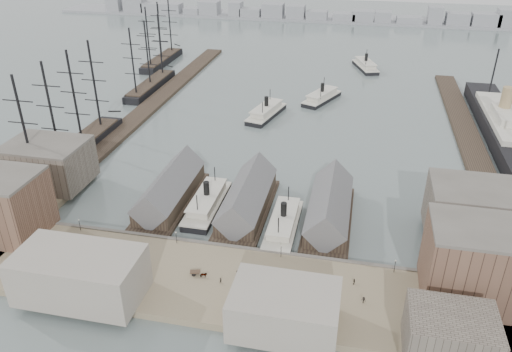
% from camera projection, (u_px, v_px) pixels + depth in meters
% --- Properties ---
extents(ground, '(900.00, 900.00, 0.00)m').
position_uv_depth(ground, '(234.00, 241.00, 145.79)').
color(ground, slate).
rests_on(ground, ground).
extents(quay, '(180.00, 30.00, 2.00)m').
position_uv_depth(quay, '(215.00, 283.00, 128.10)').
color(quay, '#807156').
rests_on(quay, ground).
extents(seawall, '(180.00, 1.20, 2.30)m').
position_uv_depth(seawall, '(230.00, 249.00, 140.77)').
color(seawall, '#59544C').
rests_on(seawall, ground).
extents(west_wharf, '(10.00, 220.00, 1.60)m').
position_uv_depth(west_wharf, '(151.00, 105.00, 244.23)').
color(west_wharf, '#2D231C').
rests_on(west_wharf, ground).
extents(east_wharf, '(10.00, 180.00, 1.60)m').
position_uv_depth(east_wharf, '(469.00, 139.00, 208.30)').
color(east_wharf, '#2D231C').
rests_on(east_wharf, ground).
extents(ferry_shed_west, '(14.00, 42.00, 12.60)m').
position_uv_depth(ferry_shed_west, '(170.00, 190.00, 162.99)').
color(ferry_shed_west, '#2D231C').
rests_on(ferry_shed_west, ground).
extents(ferry_shed_center, '(14.00, 42.00, 12.60)m').
position_uv_depth(ferry_shed_center, '(247.00, 199.00, 158.13)').
color(ferry_shed_center, '#2D231C').
rests_on(ferry_shed_center, ground).
extents(ferry_shed_east, '(14.00, 42.00, 12.60)m').
position_uv_depth(ferry_shed_east, '(329.00, 208.00, 153.26)').
color(ferry_shed_east, '#2D231C').
rests_on(ferry_shed_east, ground).
extents(warehouse_west_back, '(26.00, 20.00, 14.00)m').
position_uv_depth(warehouse_west_back, '(48.00, 164.00, 170.13)').
color(warehouse_west_back, '#60564C').
rests_on(warehouse_west_back, west_land).
extents(warehouse_east_front, '(30.00, 18.00, 19.00)m').
position_uv_depth(warehouse_east_front, '(491.00, 266.00, 117.67)').
color(warehouse_east_front, brown).
rests_on(warehouse_east_front, east_land).
extents(warehouse_east_back, '(28.00, 20.00, 15.00)m').
position_uv_depth(warehouse_east_back, '(479.00, 214.00, 141.49)').
color(warehouse_east_back, '#60564C').
rests_on(warehouse_east_back, east_land).
extents(street_bldg_center, '(24.00, 16.00, 10.00)m').
position_uv_depth(street_bldg_center, '(285.00, 309.00, 111.18)').
color(street_bldg_center, gray).
rests_on(street_bldg_center, quay).
extents(street_bldg_west, '(30.00, 16.00, 12.00)m').
position_uv_depth(street_bldg_west, '(80.00, 275.00, 120.07)').
color(street_bldg_west, gray).
rests_on(street_bldg_west, quay).
extents(street_bldg_east, '(18.00, 14.00, 11.00)m').
position_uv_depth(street_bldg_east, '(450.00, 336.00, 103.54)').
color(street_bldg_east, '#60564C').
rests_on(street_bldg_east, quay).
extents(lamp_post_far_w, '(0.44, 0.44, 3.92)m').
position_uv_depth(lamp_post_far_w, '(79.00, 223.00, 145.95)').
color(lamp_post_far_w, black).
rests_on(lamp_post_far_w, quay).
extents(lamp_post_near_w, '(0.44, 0.44, 3.92)m').
position_uv_depth(lamp_post_near_w, '(176.00, 235.00, 140.34)').
color(lamp_post_near_w, black).
rests_on(lamp_post_near_w, quay).
extents(lamp_post_near_e, '(0.44, 0.44, 3.92)m').
position_uv_depth(lamp_post_near_e, '(281.00, 249.00, 134.73)').
color(lamp_post_near_e, black).
rests_on(lamp_post_near_e, quay).
extents(lamp_post_far_e, '(0.44, 0.44, 3.92)m').
position_uv_depth(lamp_post_far_e, '(395.00, 264.00, 129.11)').
color(lamp_post_far_e, black).
rests_on(lamp_post_far_e, quay).
extents(far_shore, '(500.00, 40.00, 15.72)m').
position_uv_depth(far_shore, '(328.00, 16.00, 432.01)').
color(far_shore, gray).
rests_on(far_shore, ground).
extents(ferry_docked_west, '(8.78, 29.28, 10.46)m').
position_uv_depth(ferry_docked_west, '(207.00, 202.00, 160.53)').
color(ferry_docked_west, black).
rests_on(ferry_docked_west, ground).
extents(ferry_docked_east, '(8.47, 28.22, 10.08)m').
position_uv_depth(ferry_docked_east, '(283.00, 223.00, 149.88)').
color(ferry_docked_east, black).
rests_on(ferry_docked_east, ground).
extents(ferry_open_near, '(15.14, 30.17, 10.34)m').
position_uv_depth(ferry_open_near, '(266.00, 112.00, 232.22)').
color(ferry_open_near, black).
rests_on(ferry_open_near, ground).
extents(ferry_open_mid, '(18.45, 28.68, 9.87)m').
position_uv_depth(ferry_open_mid, '(322.00, 97.00, 251.09)').
color(ferry_open_mid, black).
rests_on(ferry_open_mid, ground).
extents(ferry_open_far, '(17.23, 29.36, 10.05)m').
position_uv_depth(ferry_open_far, '(365.00, 65.00, 301.23)').
color(ferry_open_far, black).
rests_on(ferry_open_far, ground).
extents(sailing_ship_near, '(9.78, 67.40, 40.22)m').
position_uv_depth(sailing_ship_near, '(72.00, 151.00, 193.59)').
color(sailing_ship_near, black).
rests_on(sailing_ship_near, ground).
extents(sailing_ship_mid, '(8.78, 50.76, 36.11)m').
position_uv_depth(sailing_ship_mid, '(150.00, 85.00, 267.42)').
color(sailing_ship_mid, black).
rests_on(sailing_ship_mid, ground).
extents(sailing_ship_far, '(9.04, 50.21, 37.16)m').
position_uv_depth(sailing_ship_far, '(162.00, 59.00, 312.13)').
color(sailing_ship_far, black).
rests_on(sailing_ship_far, ground).
extents(ocean_steamer, '(14.09, 102.98, 20.60)m').
position_uv_depth(ocean_steamer, '(501.00, 124.00, 213.81)').
color(ocean_steamer, black).
rests_on(ocean_steamer, ground).
extents(tram, '(3.35, 10.00, 3.49)m').
position_uv_depth(tram, '(447.00, 300.00, 118.41)').
color(tram, black).
rests_on(tram, quay).
extents(horse_cart_left, '(4.47, 4.11, 1.67)m').
position_uv_depth(horse_cart_left, '(115.00, 246.00, 138.94)').
color(horse_cart_left, black).
rests_on(horse_cart_left, quay).
extents(horse_cart_center, '(4.98, 2.33, 1.59)m').
position_uv_depth(horse_cart_center, '(201.00, 274.00, 128.32)').
color(horse_cart_center, black).
rests_on(horse_cart_center, quay).
extents(horse_cart_right, '(4.77, 2.09, 1.71)m').
position_uv_depth(horse_cart_right, '(298.00, 304.00, 118.75)').
color(horse_cart_right, black).
rests_on(horse_cart_right, quay).
extents(pedestrian_0, '(0.60, 0.71, 1.64)m').
position_uv_depth(pedestrian_0, '(38.00, 237.00, 142.68)').
color(pedestrian_0, black).
rests_on(pedestrian_0, quay).
extents(pedestrian_1, '(1.12, 1.10, 1.83)m').
position_uv_depth(pedestrian_1, '(69.00, 254.00, 135.83)').
color(pedestrian_1, black).
rests_on(pedestrian_1, quay).
extents(pedestrian_2, '(1.21, 1.23, 1.70)m').
position_uv_depth(pedestrian_2, '(135.00, 246.00, 139.07)').
color(pedestrian_2, black).
rests_on(pedestrian_2, quay).
extents(pedestrian_3, '(0.99, 0.72, 1.57)m').
position_uv_depth(pedestrian_3, '(142.00, 277.00, 127.45)').
color(pedestrian_3, black).
rests_on(pedestrian_3, quay).
extents(pedestrian_4, '(0.61, 0.84, 1.58)m').
position_uv_depth(pedestrian_4, '(237.00, 273.00, 128.85)').
color(pedestrian_4, black).
rests_on(pedestrian_4, quay).
extents(pedestrian_5, '(0.67, 0.73, 1.64)m').
position_uv_depth(pedestrian_5, '(221.00, 281.00, 126.14)').
color(pedestrian_5, black).
rests_on(pedestrian_5, quay).
extents(pedestrian_6, '(0.83, 0.66, 1.66)m').
position_uv_depth(pedestrian_6, '(301.00, 276.00, 127.74)').
color(pedestrian_6, black).
rests_on(pedestrian_6, quay).
extents(pedestrian_7, '(1.29, 0.99, 1.77)m').
position_uv_depth(pedestrian_7, '(364.00, 300.00, 119.80)').
color(pedestrian_7, black).
rests_on(pedestrian_7, quay).
extents(pedestrian_8, '(0.71, 1.08, 1.71)m').
position_uv_depth(pedestrian_8, '(354.00, 281.00, 125.81)').
color(pedestrian_8, black).
rests_on(pedestrian_8, quay).
extents(pedestrian_9, '(0.95, 0.88, 1.63)m').
position_uv_depth(pedestrian_9, '(409.00, 318.00, 114.71)').
color(pedestrian_9, black).
rests_on(pedestrian_9, quay).
extents(pedestrian_10, '(0.75, 0.78, 1.73)m').
position_uv_depth(pedestrian_10, '(332.00, 282.00, 125.51)').
color(pedestrian_10, black).
rests_on(pedestrian_10, quay).
extents(pedestrian_11, '(0.70, 1.13, 1.79)m').
position_uv_depth(pedestrian_11, '(437.00, 307.00, 117.69)').
color(pedestrian_11, black).
rests_on(pedestrian_11, quay).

